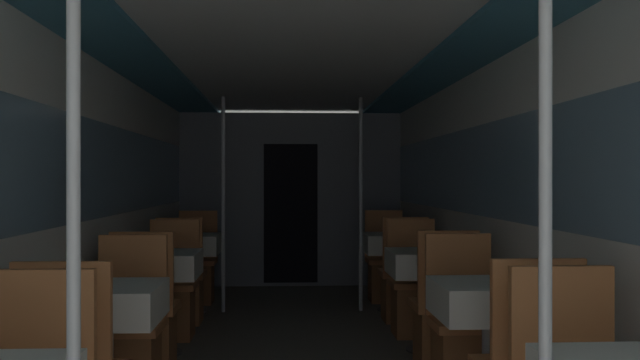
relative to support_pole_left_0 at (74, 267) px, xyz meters
The scene contains 24 objects.
wall_left 2.72m from the support_pole_left_0, 104.41° to the left, with size 0.05×9.46×2.06m.
wall_right 3.31m from the support_pole_left_0, 52.81° to the left, with size 0.05×9.46×2.06m.
ceiling_panel 2.92m from the support_pole_left_0, 75.92° to the left, with size 2.68×9.46×0.07m.
bulkhead_far 6.55m from the support_pole_left_0, 84.20° to the left, with size 2.63×0.09×2.06m.
support_pole_left_0 is the anchor object (origin of this frame).
dining_table_left_1 1.70m from the support_pole_left_0, 101.15° to the left, with size 0.56×0.56×0.74m.
chair_left_far_1 2.30m from the support_pole_left_0, 98.45° to the left, with size 0.40×0.40×0.94m.
dining_table_left_2 3.28m from the support_pole_left_0, 95.63° to the left, with size 0.56×0.56×0.74m.
chair_left_near_2 2.83m from the support_pole_left_0, 96.72° to the left, with size 0.40×0.40×0.94m.
chair_left_far_2 3.85m from the support_pole_left_0, 94.84° to the left, with size 0.40×0.40×0.94m.
dining_table_left_3 4.89m from the support_pole_left_0, 93.76° to the left, with size 0.56×0.56×0.74m.
chair_left_near_3 4.41m from the support_pole_left_0, 94.22° to the left, with size 0.40×0.40×0.94m.
chair_left_far_3 5.45m from the support_pole_left_0, 93.39° to the left, with size 0.40×0.40×0.94m.
support_pole_left_3 4.86m from the support_pole_left_0, 90.00° to the left, with size 0.04×0.04×2.06m.
support_pole_right_0 1.32m from the support_pole_left_0, ahead, with size 0.04×0.04×2.06m.
dining_table_right_1 2.34m from the support_pole_left_0, 44.60° to the left, with size 0.56×0.56×0.74m.
chair_right_far_1 2.80m from the support_pole_left_0, 52.60° to the left, with size 0.40×0.40×0.94m.
dining_table_right_2 3.66m from the support_pole_left_0, 63.11° to the left, with size 0.56×0.56×0.74m.
chair_right_near_2 3.26m from the support_pole_left_0, 58.79° to the left, with size 0.40×0.40×0.94m.
chair_right_far_2 4.18m from the support_pole_left_0, 66.45° to the left, with size 0.40×0.40×0.94m.
dining_table_right_3 5.15m from the support_pole_left_0, 71.32° to the left, with size 0.56×0.56×0.74m.
chair_right_near_3 4.69m from the support_pole_left_0, 69.23° to the left, with size 0.40×0.40×0.94m.
chair_right_far_3 5.68m from the support_pole_left_0, 73.05° to the left, with size 0.40×0.40×0.94m.
support_pole_right_3 5.04m from the support_pole_left_0, 74.77° to the left, with size 0.04×0.04×2.06m.
Camera 1 is at (-0.08, -1.30, 1.28)m, focal length 40.00 mm.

